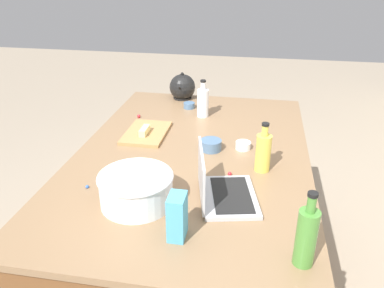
{
  "coord_description": "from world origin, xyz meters",
  "views": [
    {
      "loc": [
        1.75,
        0.31,
        1.81
      ],
      "look_at": [
        0.0,
        0.0,
        0.95
      ],
      "focal_mm": 36.6,
      "sensor_mm": 36.0,
      "label": 1
    }
  ],
  "objects_px": {
    "ramekin_wide": "(243,145)",
    "bottle_oil": "(263,152)",
    "laptop": "(220,189)",
    "cutting_board": "(146,133)",
    "kettle": "(182,87)",
    "butter_stick_left": "(145,131)",
    "ramekin_small": "(211,145)",
    "ramekin_medium": "(189,105)",
    "bottle_vinegar": "(203,102)",
    "mixing_bowl_large": "(136,188)",
    "bottle_olive": "(306,236)",
    "candy_bag": "(177,217)"
  },
  "relations": [
    {
      "from": "ramekin_wide",
      "to": "bottle_oil",
      "type": "bearing_deg",
      "value": 25.75
    },
    {
      "from": "laptop",
      "to": "cutting_board",
      "type": "bearing_deg",
      "value": -140.0
    },
    {
      "from": "kettle",
      "to": "butter_stick_left",
      "type": "height_order",
      "value": "kettle"
    },
    {
      "from": "ramekin_small",
      "to": "kettle",
      "type": "bearing_deg",
      "value": -158.34
    },
    {
      "from": "ramekin_medium",
      "to": "ramekin_wide",
      "type": "xyz_separation_m",
      "value": [
        0.54,
        0.39,
        0.0
      ]
    },
    {
      "from": "kettle",
      "to": "bottle_vinegar",
      "type": "bearing_deg",
      "value": 31.57
    },
    {
      "from": "mixing_bowl_large",
      "to": "ramekin_small",
      "type": "bearing_deg",
      "value": 156.63
    },
    {
      "from": "cutting_board",
      "to": "ramekin_small",
      "type": "xyz_separation_m",
      "value": [
        0.13,
        0.38,
        0.02
      ]
    },
    {
      "from": "laptop",
      "to": "bottle_olive",
      "type": "distance_m",
      "value": 0.45
    },
    {
      "from": "bottle_olive",
      "to": "butter_stick_left",
      "type": "bearing_deg",
      "value": -137.65
    },
    {
      "from": "ramekin_medium",
      "to": "ramekin_wide",
      "type": "bearing_deg",
      "value": 35.31
    },
    {
      "from": "butter_stick_left",
      "to": "candy_bag",
      "type": "height_order",
      "value": "candy_bag"
    },
    {
      "from": "kettle",
      "to": "ramekin_small",
      "type": "bearing_deg",
      "value": 21.66
    },
    {
      "from": "ramekin_medium",
      "to": "laptop",
      "type": "bearing_deg",
      "value": 17.29
    },
    {
      "from": "kettle",
      "to": "ramekin_small",
      "type": "distance_m",
      "value": 0.83
    },
    {
      "from": "ramekin_medium",
      "to": "ramekin_small",
      "type": "bearing_deg",
      "value": 20.88
    },
    {
      "from": "mixing_bowl_large",
      "to": "bottle_vinegar",
      "type": "bearing_deg",
      "value": 173.22
    },
    {
      "from": "bottle_vinegar",
      "to": "ramekin_wide",
      "type": "height_order",
      "value": "bottle_vinegar"
    },
    {
      "from": "mixing_bowl_large",
      "to": "candy_bag",
      "type": "relative_size",
      "value": 1.78
    },
    {
      "from": "bottle_vinegar",
      "to": "kettle",
      "type": "xyz_separation_m",
      "value": [
        -0.31,
        -0.19,
        -0.01
      ]
    },
    {
      "from": "mixing_bowl_large",
      "to": "candy_bag",
      "type": "height_order",
      "value": "candy_bag"
    },
    {
      "from": "laptop",
      "to": "ramekin_medium",
      "type": "bearing_deg",
      "value": -162.71
    },
    {
      "from": "bottle_olive",
      "to": "candy_bag",
      "type": "distance_m",
      "value": 0.44
    },
    {
      "from": "laptop",
      "to": "ramekin_small",
      "type": "xyz_separation_m",
      "value": [
        -0.44,
        -0.1,
        -0.02
      ]
    },
    {
      "from": "bottle_oil",
      "to": "bottle_olive",
      "type": "xyz_separation_m",
      "value": [
        0.6,
        0.14,
        0.01
      ]
    },
    {
      "from": "laptop",
      "to": "candy_bag",
      "type": "height_order",
      "value": "laptop"
    },
    {
      "from": "mixing_bowl_large",
      "to": "bottle_oil",
      "type": "distance_m",
      "value": 0.61
    },
    {
      "from": "laptop",
      "to": "ramekin_wide",
      "type": "distance_m",
      "value": 0.49
    },
    {
      "from": "ramekin_small",
      "to": "ramekin_wide",
      "type": "xyz_separation_m",
      "value": [
        -0.04,
        0.16,
        -0.01
      ]
    },
    {
      "from": "laptop",
      "to": "mixing_bowl_large",
      "type": "relative_size",
      "value": 1.16
    },
    {
      "from": "bottle_olive",
      "to": "kettle",
      "type": "relative_size",
      "value": 1.27
    },
    {
      "from": "bottle_olive",
      "to": "cutting_board",
      "type": "height_order",
      "value": "bottle_olive"
    },
    {
      "from": "bottle_vinegar",
      "to": "ramekin_medium",
      "type": "distance_m",
      "value": 0.19
    },
    {
      "from": "bottle_oil",
      "to": "candy_bag",
      "type": "height_order",
      "value": "bottle_oil"
    },
    {
      "from": "bottle_olive",
      "to": "cutting_board",
      "type": "xyz_separation_m",
      "value": [
        -0.9,
        -0.79,
        -0.1
      ]
    },
    {
      "from": "kettle",
      "to": "ramekin_wide",
      "type": "xyz_separation_m",
      "value": [
        0.73,
        0.47,
        -0.06
      ]
    },
    {
      "from": "kettle",
      "to": "ramekin_small",
      "type": "xyz_separation_m",
      "value": [
        0.77,
        0.31,
        -0.05
      ]
    },
    {
      "from": "mixing_bowl_large",
      "to": "butter_stick_left",
      "type": "relative_size",
      "value": 2.75
    },
    {
      "from": "laptop",
      "to": "kettle",
      "type": "height_order",
      "value": "laptop"
    },
    {
      "from": "bottle_olive",
      "to": "candy_bag",
      "type": "xyz_separation_m",
      "value": [
        -0.06,
        -0.43,
        -0.02
      ]
    },
    {
      "from": "kettle",
      "to": "candy_bag",
      "type": "height_order",
      "value": "kettle"
    },
    {
      "from": "bottle_olive",
      "to": "ramekin_medium",
      "type": "xyz_separation_m",
      "value": [
        -1.35,
        -0.63,
        -0.09
      ]
    },
    {
      "from": "laptop",
      "to": "bottle_oil",
      "type": "bearing_deg",
      "value": 148.83
    },
    {
      "from": "ramekin_small",
      "to": "candy_bag",
      "type": "xyz_separation_m",
      "value": [
        0.71,
        -0.03,
        0.06
      ]
    },
    {
      "from": "ramekin_wide",
      "to": "candy_bag",
      "type": "bearing_deg",
      "value": -14.15
    },
    {
      "from": "kettle",
      "to": "candy_bag",
      "type": "distance_m",
      "value": 1.5
    },
    {
      "from": "mixing_bowl_large",
      "to": "butter_stick_left",
      "type": "bearing_deg",
      "value": -166.39
    },
    {
      "from": "bottle_oil",
      "to": "kettle",
      "type": "xyz_separation_m",
      "value": [
        -0.94,
        -0.57,
        -0.02
      ]
    },
    {
      "from": "cutting_board",
      "to": "kettle",
      "type": "bearing_deg",
      "value": 173.1
    },
    {
      "from": "bottle_olive",
      "to": "kettle",
      "type": "distance_m",
      "value": 1.69
    }
  ]
}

